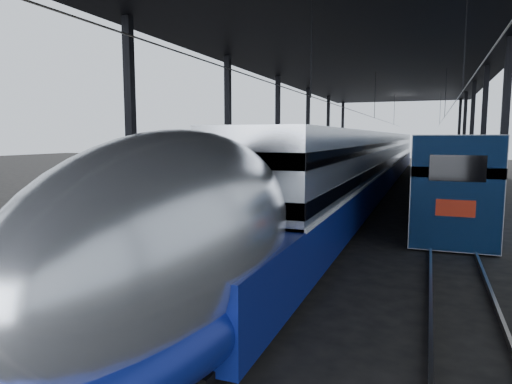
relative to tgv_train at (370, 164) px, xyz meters
The scene contains 7 objects.
ground 23.40m from the tgv_train, 94.92° to the right, with size 160.00×160.00×0.00m, color black.
platform 6.55m from the tgv_train, 149.64° to the right, with size 6.00×80.00×1.00m, color #4C4C4F.
yellow_strip 4.33m from the tgv_train, 129.97° to the right, with size 0.30×80.00×0.01m, color gold.
rails 4.52m from the tgv_train, 52.18° to the right, with size 6.52×80.00×0.16m.
canopy 7.79m from the tgv_train, 91.77° to the right, with size 18.00×75.00×9.47m.
tgv_train is the anchor object (origin of this frame).
second_train 10.79m from the tgv_train, 62.38° to the left, with size 3.00×56.05×4.12m.
Camera 1 is at (6.10, -11.34, 4.06)m, focal length 32.00 mm.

